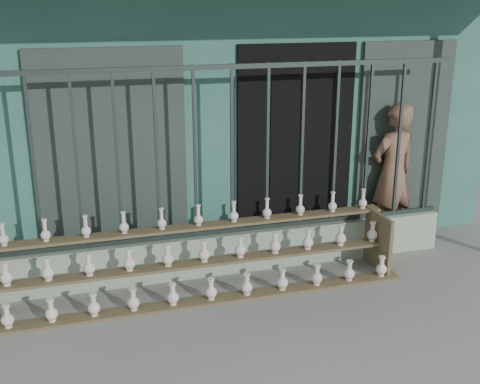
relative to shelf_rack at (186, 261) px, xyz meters
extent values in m
plane|color=slate|center=(0.59, -0.89, -0.36)|extent=(60.00, 60.00, 0.00)
cube|color=#2E6255|center=(0.59, 3.41, 1.24)|extent=(7.00, 5.00, 3.20)
cube|color=black|center=(1.49, 0.93, 0.84)|extent=(1.40, 0.12, 2.40)
cube|color=#222E28|center=(-0.61, 0.89, 0.84)|extent=(1.60, 0.08, 2.40)
cube|color=#222E28|center=(2.89, 0.89, 0.84)|extent=(1.20, 0.08, 2.40)
cube|color=#8EA58D|center=(0.59, 0.41, -0.14)|extent=(5.00, 0.20, 0.45)
cube|color=#283330|center=(-1.36, 0.41, 0.99)|extent=(0.03, 0.03, 1.80)
cube|color=#283330|center=(-0.97, 0.41, 0.99)|extent=(0.03, 0.03, 1.80)
cube|color=#283330|center=(-0.58, 0.41, 0.99)|extent=(0.03, 0.03, 1.80)
cube|color=#283330|center=(-0.19, 0.41, 0.99)|extent=(0.03, 0.03, 1.80)
cube|color=#283330|center=(0.20, 0.41, 0.99)|extent=(0.03, 0.03, 1.80)
cube|color=#283330|center=(0.59, 0.41, 0.99)|extent=(0.03, 0.03, 1.80)
cube|color=#283330|center=(0.99, 0.41, 0.99)|extent=(0.03, 0.03, 1.80)
cube|color=#283330|center=(1.38, 0.41, 0.99)|extent=(0.03, 0.03, 1.80)
cube|color=#283330|center=(1.77, 0.41, 0.99)|extent=(0.03, 0.03, 1.80)
cube|color=#283330|center=(2.16, 0.41, 0.99)|extent=(0.03, 0.03, 1.80)
cube|color=#283330|center=(2.55, 0.41, 0.99)|extent=(0.03, 0.03, 1.80)
cube|color=#283330|center=(2.94, 0.41, 0.99)|extent=(0.03, 0.03, 1.80)
cube|color=#283330|center=(0.59, 0.41, 1.86)|extent=(5.00, 0.04, 0.05)
cube|color=#283330|center=(0.59, 0.41, 0.11)|extent=(5.00, 0.04, 0.05)
cube|color=brown|center=(0.00, -0.24, -0.35)|extent=(4.50, 0.18, 0.03)
cube|color=brown|center=(0.00, 0.01, -0.05)|extent=(4.50, 0.18, 0.03)
cube|color=brown|center=(0.00, 0.26, 0.25)|extent=(4.50, 0.18, 0.03)
cube|color=brown|center=(2.15, 0.01, -0.04)|extent=(0.04, 0.55, 0.64)
imported|color=brown|center=(2.68, 0.71, 0.50)|extent=(0.71, 0.55, 1.72)
camera|label=1|loc=(-1.04, -5.43, 2.50)|focal=45.00mm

